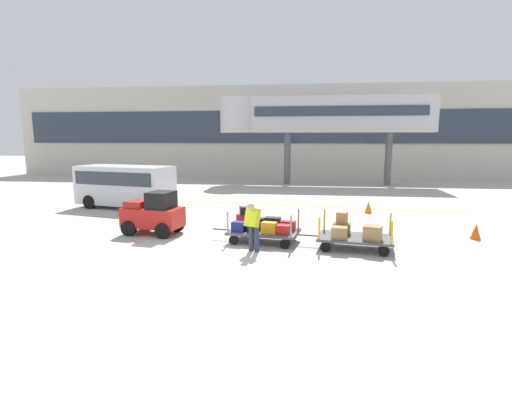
# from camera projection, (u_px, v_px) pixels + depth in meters

# --- Properties ---
(ground_plane) EXTENTS (120.00, 120.00, 0.00)m
(ground_plane) POSITION_uv_depth(u_px,v_px,m) (188.00, 260.00, 11.70)
(ground_plane) COLOR #B2ADA0
(apron_lead_line) EXTENTS (14.24, 1.89, 0.01)m
(apron_lead_line) POSITION_uv_depth(u_px,v_px,m) (316.00, 207.00, 20.62)
(apron_lead_line) COLOR yellow
(apron_lead_line) RESTS_ON ground_plane
(terminal_building) EXTENTS (47.48, 2.51, 8.00)m
(terminal_building) POSITION_uv_depth(u_px,v_px,m) (272.00, 132.00, 36.45)
(terminal_building) COLOR #BCB7AD
(terminal_building) RESTS_ON ground_plane
(jet_bridge) EXTENTS (15.63, 3.00, 6.45)m
(jet_bridge) POSITION_uv_depth(u_px,v_px,m) (316.00, 116.00, 29.92)
(jet_bridge) COLOR #B7B7BC
(jet_bridge) RESTS_ON ground_plane
(baggage_tug) EXTENTS (2.24, 1.50, 1.58)m
(baggage_tug) POSITION_uv_depth(u_px,v_px,m) (154.00, 214.00, 14.69)
(baggage_tug) COLOR red
(baggage_tug) RESTS_ON ground_plane
(baggage_cart_lead) EXTENTS (3.08, 1.74, 1.13)m
(baggage_cart_lead) POSITION_uv_depth(u_px,v_px,m) (263.00, 227.00, 13.60)
(baggage_cart_lead) COLOR #4C4C4F
(baggage_cart_lead) RESTS_ON ground_plane
(baggage_cart_middle) EXTENTS (3.08, 1.74, 1.12)m
(baggage_cart_middle) POSITION_uv_depth(u_px,v_px,m) (355.00, 234.00, 12.73)
(baggage_cart_middle) COLOR #4C4C4F
(baggage_cart_middle) RESTS_ON ground_plane
(baggage_handler) EXTENTS (0.52, 0.54, 1.56)m
(baggage_handler) POSITION_uv_depth(u_px,v_px,m) (253.00, 224.00, 12.36)
(baggage_handler) COLOR #2D334C
(baggage_handler) RESTS_ON ground_plane
(shuttle_van) EXTENTS (5.10, 2.91, 2.10)m
(shuttle_van) POSITION_uv_depth(u_px,v_px,m) (125.00, 183.00, 20.17)
(shuttle_van) COLOR silver
(shuttle_van) RESTS_ON ground_plane
(safety_cone_near) EXTENTS (0.36, 0.36, 0.55)m
(safety_cone_near) POSITION_uv_depth(u_px,v_px,m) (368.00, 207.00, 18.86)
(safety_cone_near) COLOR orange
(safety_cone_near) RESTS_ON ground_plane
(safety_cone_far) EXTENTS (0.36, 0.36, 0.55)m
(safety_cone_far) POSITION_uv_depth(u_px,v_px,m) (476.00, 232.00, 14.00)
(safety_cone_far) COLOR #EA590F
(safety_cone_far) RESTS_ON ground_plane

